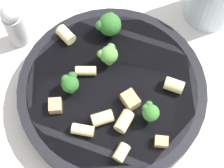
% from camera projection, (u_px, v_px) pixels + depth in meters
% --- Properties ---
extents(ground_plane, '(2.00, 2.00, 0.00)m').
position_uv_depth(ground_plane, '(112.00, 97.00, 0.55)').
color(ground_plane, beige).
extents(pasta_bowl, '(0.26, 0.26, 0.04)m').
position_uv_depth(pasta_bowl, '(112.00, 91.00, 0.53)').
color(pasta_bowl, black).
rests_on(pasta_bowl, ground_plane).
extents(broccoli_floret_0, '(0.03, 0.03, 0.03)m').
position_uv_depth(broccoli_floret_0, '(109.00, 54.00, 0.52)').
color(broccoli_floret_0, '#84AD60').
rests_on(broccoli_floret_0, pasta_bowl).
extents(broccoli_floret_1, '(0.03, 0.03, 0.03)m').
position_uv_depth(broccoli_floret_1, '(70.00, 83.00, 0.50)').
color(broccoli_floret_1, '#84AD60').
rests_on(broccoli_floret_1, pasta_bowl).
extents(broccoli_floret_2, '(0.04, 0.03, 0.04)m').
position_uv_depth(broccoli_floret_2, '(109.00, 24.00, 0.54)').
color(broccoli_floret_2, '#9EC175').
rests_on(broccoli_floret_2, pasta_bowl).
extents(broccoli_floret_3, '(0.02, 0.02, 0.03)m').
position_uv_depth(broccoli_floret_3, '(152.00, 110.00, 0.48)').
color(broccoli_floret_3, '#93B766').
rests_on(broccoli_floret_3, pasta_bowl).
extents(rigatoni_0, '(0.03, 0.03, 0.02)m').
position_uv_depth(rigatoni_0, '(174.00, 85.00, 0.51)').
color(rigatoni_0, beige).
rests_on(rigatoni_0, pasta_bowl).
extents(rigatoni_1, '(0.03, 0.03, 0.01)m').
position_uv_depth(rigatoni_1, '(83.00, 130.00, 0.48)').
color(rigatoni_1, beige).
rests_on(rigatoni_1, pasta_bowl).
extents(rigatoni_2, '(0.02, 0.02, 0.02)m').
position_uv_depth(rigatoni_2, '(121.00, 152.00, 0.47)').
color(rigatoni_2, beige).
rests_on(rigatoni_2, pasta_bowl).
extents(rigatoni_3, '(0.03, 0.03, 0.01)m').
position_uv_depth(rigatoni_3, '(86.00, 71.00, 0.52)').
color(rigatoni_3, beige).
rests_on(rigatoni_3, pasta_bowl).
extents(rigatoni_4, '(0.03, 0.03, 0.02)m').
position_uv_depth(rigatoni_4, '(102.00, 118.00, 0.49)').
color(rigatoni_4, beige).
rests_on(rigatoni_4, pasta_bowl).
extents(rigatoni_5, '(0.02, 0.03, 0.02)m').
position_uv_depth(rigatoni_5, '(66.00, 35.00, 0.54)').
color(rigatoni_5, beige).
rests_on(rigatoni_5, pasta_bowl).
extents(rigatoni_6, '(0.03, 0.02, 0.02)m').
position_uv_depth(rigatoni_6, '(124.00, 121.00, 0.49)').
color(rigatoni_6, beige).
rests_on(rigatoni_6, pasta_bowl).
extents(chicken_chunk_0, '(0.03, 0.03, 0.01)m').
position_uv_depth(chicken_chunk_0, '(55.00, 106.00, 0.50)').
color(chicken_chunk_0, tan).
rests_on(chicken_chunk_0, pasta_bowl).
extents(chicken_chunk_1, '(0.02, 0.02, 0.01)m').
position_uv_depth(chicken_chunk_1, '(161.00, 142.00, 0.48)').
color(chicken_chunk_1, tan).
rests_on(chicken_chunk_1, pasta_bowl).
extents(chicken_chunk_2, '(0.02, 0.03, 0.02)m').
position_uv_depth(chicken_chunk_2, '(132.00, 99.00, 0.50)').
color(chicken_chunk_2, tan).
rests_on(chicken_chunk_2, pasta_bowl).
extents(pepper_shaker, '(0.03, 0.03, 0.08)m').
position_uv_depth(pepper_shaker, '(14.00, 25.00, 0.55)').
color(pepper_shaker, '#B2B2B7').
rests_on(pepper_shaker, ground_plane).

